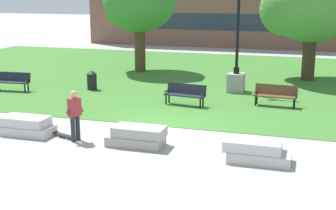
{
  "coord_description": "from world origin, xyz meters",
  "views": [
    {
      "loc": [
        5.07,
        -15.65,
        4.9
      ],
      "look_at": [
        0.7,
        -1.4,
        1.2
      ],
      "focal_mm": 50.0,
      "sensor_mm": 36.0,
      "label": 1
    }
  ],
  "objects": [
    {
      "name": "concrete_block_center",
      "position": [
        -4.14,
        -2.28,
        0.31
      ],
      "size": [
        1.82,
        0.9,
        0.64
      ],
      "color": "#BCB7B2",
      "rests_on": "ground"
    },
    {
      "name": "ground_plane",
      "position": [
        0.0,
        0.0,
        0.0
      ],
      "size": [
        140.0,
        140.0,
        0.0
      ],
      "primitive_type": "plane",
      "color": "#A3A09B"
    },
    {
      "name": "grass_lawn",
      "position": [
        0.0,
        10.0,
        0.01
      ],
      "size": [
        40.0,
        20.0,
        0.02
      ],
      "primitive_type": "cube",
      "color": "#3D752D",
      "rests_on": "ground"
    },
    {
      "name": "park_bench_near_right",
      "position": [
        3.76,
        4.36,
        0.54
      ],
      "size": [
        1.83,
        0.65,
        0.9
      ],
      "color": "brown",
      "rests_on": "grass_lawn"
    },
    {
      "name": "trash_bin",
      "position": [
        -5.28,
        5.13,
        0.5
      ],
      "size": [
        0.49,
        0.49,
        0.96
      ],
      "color": "black",
      "rests_on": "grass_lawn"
    },
    {
      "name": "person_skateboarder",
      "position": [
        -2.2,
        -2.4,
        0.97
      ],
      "size": [
        0.43,
        0.58,
        1.71
      ],
      "color": "#28282D",
      "rests_on": "ground"
    },
    {
      "name": "tree_far_left",
      "position": [
        -4.9,
        10.89,
        4.15
      ],
      "size": [
        4.52,
        4.31,
        6.04
      ],
      "color": "#4C3823",
      "rests_on": "grass_lawn"
    },
    {
      "name": "tree_near_right",
      "position": [
        4.92,
        10.93,
        4.24
      ],
      "size": [
        5.46,
        5.2,
        6.5
      ],
      "color": "#42301E",
      "rests_on": "grass_lawn"
    },
    {
      "name": "park_bench_far_left",
      "position": [
        0.01,
        3.41,
        0.54
      ],
      "size": [
        1.86,
        0.78,
        0.9
      ],
      "color": "#1E232D",
      "rests_on": "grass_lawn"
    },
    {
      "name": "concrete_block_left",
      "position": [
        -0.07,
        -2.26,
        0.31
      ],
      "size": [
        1.85,
        0.9,
        0.64
      ],
      "color": "#9E9991",
      "rests_on": "ground"
    },
    {
      "name": "lamp_post_right",
      "position": [
        1.67,
        6.74,
        1.08
      ],
      "size": [
        1.32,
        0.8,
        5.26
      ],
      "color": "gray",
      "rests_on": "grass_lawn"
    },
    {
      "name": "skateboard",
      "position": [
        -2.7,
        -2.23,
        0.09
      ],
      "size": [
        1.03,
        0.52,
        0.14
      ],
      "color": "black",
      "rests_on": "ground"
    },
    {
      "name": "park_bench_far_right",
      "position": [
        -8.91,
        3.74,
        0.54
      ],
      "size": [
        1.83,
        0.66,
        0.9
      ],
      "color": "#1E232D",
      "rests_on": "grass_lawn"
    },
    {
      "name": "concrete_block_right",
      "position": [
        3.75,
        -2.59,
        0.31
      ],
      "size": [
        1.93,
        0.9,
        0.64
      ],
      "color": "#BCB7B2",
      "rests_on": "ground"
    }
  ]
}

